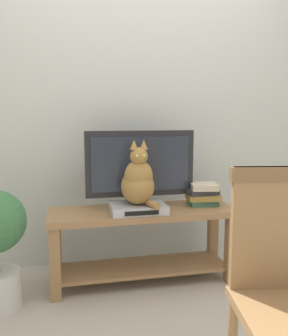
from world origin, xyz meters
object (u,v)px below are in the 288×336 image
tv_stand (143,233)px  tv (140,167)px  book_stack (203,194)px  media_box (138,208)px  cat (138,181)px

tv_stand → tv: tv is taller
tv → book_stack: 0.52m
tv_stand → media_box: (-0.05, -0.06, 0.20)m
tv_stand → cat: 0.41m
book_stack → tv_stand: bearing=-177.1°
cat → book_stack: size_ratio=1.75×
tv_stand → tv: (0.00, 0.08, 0.47)m
tv_stand → media_box: media_box is taller
tv_stand → media_box: size_ratio=3.48×
tv_stand → tv: size_ratio=1.67×
tv_stand → book_stack: (0.47, 0.02, 0.26)m
tv_stand → tv: bearing=90.0°
tv → media_box: bearing=-108.3°
tv_stand → media_box: 0.22m
tv → media_box: (-0.05, -0.14, -0.26)m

